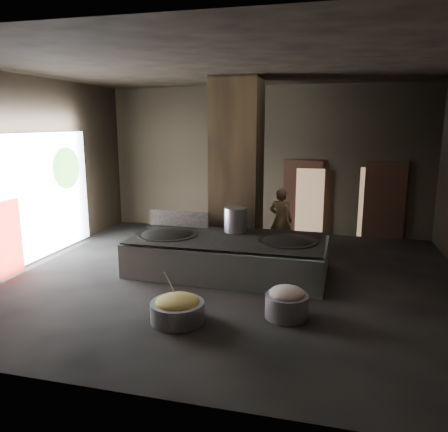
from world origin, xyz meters
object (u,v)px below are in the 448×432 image
(wok_right, at_px, (287,244))
(stock_pot, at_px, (235,220))
(wok_left, at_px, (167,237))
(veg_basin, at_px, (177,311))
(cook, at_px, (281,220))
(meat_basin, at_px, (287,306))
(hearth_platform, at_px, (228,256))

(wok_right, distance_m, stock_pot, 1.44)
(wok_left, xyz_separation_m, veg_basin, (1.21, -2.63, -0.58))
(cook, bearing_deg, wok_left, 51.37)
(wok_left, height_order, meat_basin, wok_left)
(stock_pot, bearing_deg, wok_left, -158.20)
(hearth_platform, height_order, wok_left, wok_left)
(hearth_platform, bearing_deg, cook, 67.13)
(wok_left, bearing_deg, stock_pot, 21.80)
(wok_left, bearing_deg, meat_basin, -33.53)
(cook, bearing_deg, stock_pot, 69.37)
(hearth_platform, xyz_separation_m, veg_basin, (-0.24, -2.68, -0.21))
(wok_left, distance_m, cook, 3.21)
(wok_right, bearing_deg, hearth_platform, -177.88)
(meat_basin, bearing_deg, cook, 98.74)
(wok_left, bearing_deg, veg_basin, -65.30)
(stock_pot, bearing_deg, veg_basin, -95.14)
(stock_pot, relative_size, veg_basin, 0.61)
(hearth_platform, height_order, cook, cook)
(wok_left, height_order, veg_basin, wok_left)
(cook, bearing_deg, meat_basin, 108.42)
(wok_left, relative_size, wok_right, 1.07)
(meat_basin, bearing_deg, veg_basin, -161.28)
(cook, bearing_deg, hearth_platform, 75.25)
(veg_basin, bearing_deg, wok_left, 114.70)
(stock_pot, xyz_separation_m, cook, (0.90, 1.53, -0.28))
(veg_basin, relative_size, meat_basin, 1.23)
(stock_pot, distance_m, cook, 1.80)
(cook, relative_size, meat_basin, 2.21)
(wok_right, relative_size, meat_basin, 1.70)
(cook, distance_m, meat_basin, 4.24)
(stock_pot, bearing_deg, cook, 59.69)
(wok_right, relative_size, cook, 0.77)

